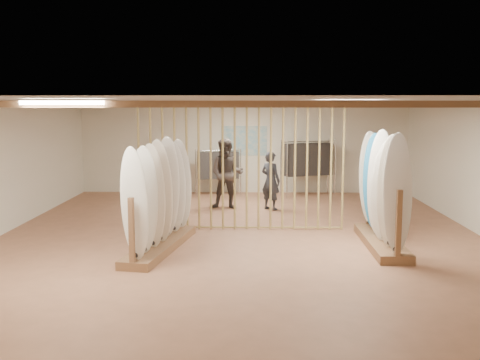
{
  "coord_description": "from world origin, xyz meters",
  "views": [
    {
      "loc": [
        0.23,
        -11.2,
        2.72
      ],
      "look_at": [
        0.0,
        0.0,
        1.2
      ],
      "focal_mm": 42.0,
      "sensor_mm": 36.0,
      "label": 1
    }
  ],
  "objects_px": {
    "shopper_b": "(227,169)",
    "rack_left": "(160,213)",
    "shopper_a": "(271,177)",
    "clothing_rack_a": "(218,165)",
    "rack_right": "(382,208)",
    "clothing_rack_b": "(308,159)"
  },
  "relations": [
    {
      "from": "shopper_b",
      "to": "rack_left",
      "type": "bearing_deg",
      "value": -96.64
    },
    {
      "from": "shopper_a",
      "to": "shopper_b",
      "type": "distance_m",
      "value": 1.15
    },
    {
      "from": "rack_left",
      "to": "clothing_rack_a",
      "type": "distance_m",
      "value": 6.38
    },
    {
      "from": "rack_left",
      "to": "rack_right",
      "type": "xyz_separation_m",
      "value": [
        4.21,
        0.35,
        0.04
      ]
    },
    {
      "from": "rack_left",
      "to": "clothing_rack_a",
      "type": "relative_size",
      "value": 2.13
    },
    {
      "from": "rack_right",
      "to": "shopper_b",
      "type": "relative_size",
      "value": 1.29
    },
    {
      "from": "rack_left",
      "to": "shopper_b",
      "type": "bearing_deg",
      "value": 85.4
    },
    {
      "from": "clothing_rack_b",
      "to": "shopper_a",
      "type": "distance_m",
      "value": 2.56
    },
    {
      "from": "rack_left",
      "to": "rack_right",
      "type": "height_order",
      "value": "rack_right"
    },
    {
      "from": "clothing_rack_b",
      "to": "shopper_a",
      "type": "relative_size",
      "value": 0.98
    },
    {
      "from": "clothing_rack_b",
      "to": "shopper_a",
      "type": "bearing_deg",
      "value": -138.47
    },
    {
      "from": "shopper_a",
      "to": "shopper_b",
      "type": "relative_size",
      "value": 0.83
    },
    {
      "from": "clothing_rack_b",
      "to": "shopper_a",
      "type": "height_order",
      "value": "shopper_a"
    },
    {
      "from": "shopper_a",
      "to": "shopper_b",
      "type": "height_order",
      "value": "shopper_b"
    },
    {
      "from": "clothing_rack_b",
      "to": "shopper_b",
      "type": "bearing_deg",
      "value": -157.71
    },
    {
      "from": "clothing_rack_a",
      "to": "shopper_a",
      "type": "xyz_separation_m",
      "value": [
        1.49,
        -2.25,
        -0.05
      ]
    },
    {
      "from": "rack_right",
      "to": "clothing_rack_b",
      "type": "distance_m",
      "value": 6.06
    },
    {
      "from": "rack_left",
      "to": "clothing_rack_a",
      "type": "height_order",
      "value": "rack_left"
    },
    {
      "from": "shopper_a",
      "to": "clothing_rack_b",
      "type": "bearing_deg",
      "value": -80.31
    },
    {
      "from": "rack_left",
      "to": "clothing_rack_a",
      "type": "bearing_deg",
      "value": 93.34
    },
    {
      "from": "clothing_rack_a",
      "to": "clothing_rack_b",
      "type": "height_order",
      "value": "clothing_rack_b"
    },
    {
      "from": "rack_right",
      "to": "clothing_rack_a",
      "type": "relative_size",
      "value": 1.92
    }
  ]
}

